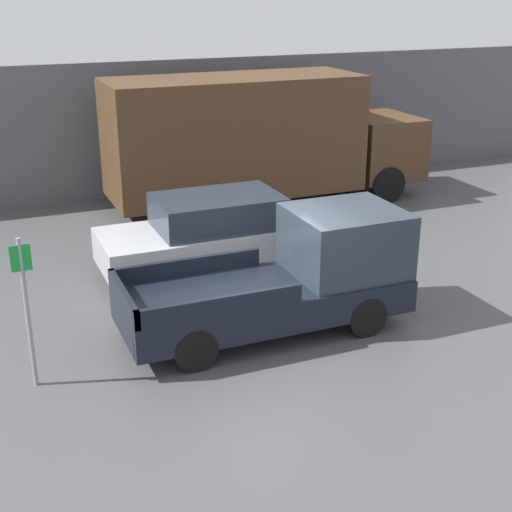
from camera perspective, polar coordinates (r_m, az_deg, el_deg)
The scene contains 7 objects.
ground_plane at distance 12.79m, azimuth 1.29°, elevation -6.05°, with size 60.00×60.00×0.00m, color #4C4C4F.
building_wall at distance 20.93m, azimuth -9.53°, elevation 9.93°, with size 28.00×0.15×3.81m.
pickup_truck at distance 12.65m, azimuth 3.08°, elevation -1.66°, with size 5.07×1.93×2.07m.
car at distance 15.09m, azimuth -3.41°, elevation 1.79°, with size 4.72×1.94×1.68m.
delivery_truck at distance 19.55m, azimuth 0.01°, elevation 9.43°, with size 8.88×2.53×3.56m.
parking_sign at distance 11.10m, azimuth -17.88°, elevation -3.75°, with size 0.30×0.07×2.41m.
newspaper_box at distance 20.82m, azimuth -10.40°, elevation 5.94°, with size 0.45×0.40×1.07m.
Camera 1 is at (-4.64, -10.41, 5.80)m, focal length 50.00 mm.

